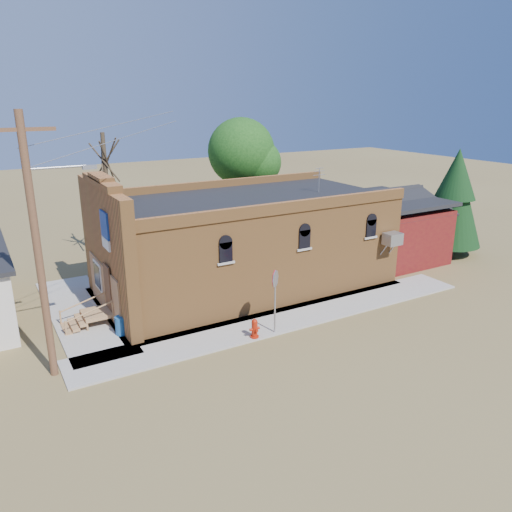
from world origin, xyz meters
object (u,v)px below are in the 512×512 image
brick_bar (241,243)px  stop_sign (275,285)px  fire_hydrant (255,328)px  trash_barrel (121,325)px  utility_pole (39,244)px

brick_bar → stop_sign: bearing=-104.6°
fire_hydrant → trash_barrel: bearing=152.9°
utility_pole → trash_barrel: (2.84, 1.78, -4.31)m
fire_hydrant → stop_sign: (0.96, 0.00, 1.69)m
brick_bar → trash_barrel: size_ratio=21.42×
brick_bar → utility_pole: 10.96m
trash_barrel → fire_hydrant: bearing=-33.2°
stop_sign → brick_bar: bearing=56.2°
fire_hydrant → stop_sign: size_ratio=0.30×
fire_hydrant → trash_barrel: fire_hydrant is taller
fire_hydrant → trash_barrel: 5.45m
utility_pole → fire_hydrant: 8.64m
utility_pole → trash_barrel: 5.46m
stop_sign → fire_hydrant: bearing=161.0°
brick_bar → stop_sign: (-1.43, -5.49, -0.18)m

